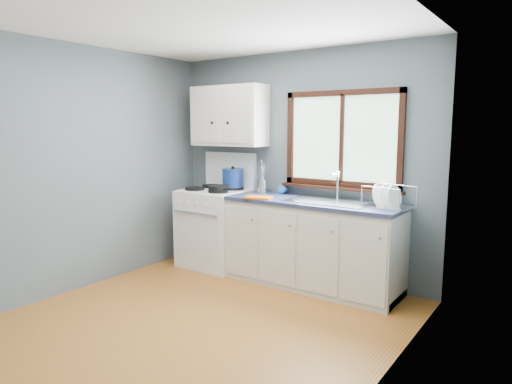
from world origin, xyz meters
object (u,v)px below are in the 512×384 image
Objects in this scene: stockpot at (233,178)px; gas_range at (215,225)px; thermos at (262,180)px; utensil_crock at (262,186)px; sink at (328,208)px; skillet at (219,188)px; base_cabinets at (312,248)px; dish_rack at (388,201)px.

gas_range is at bearing -140.67° from stockpot.
utensil_crock is at bearing -51.61° from thermos.
sink is (1.49, 0.02, 0.37)m from gas_range.
thermos reaches higher than skillet.
base_cabinets is at bearing 179.87° from sink.
stockpot is at bearing -174.84° from utensil_crock.
utensil_crock is at bearing 168.39° from base_cabinets.
dish_rack is at bearing 2.96° from sink.
dish_rack reaches higher than base_cabinets.
dish_rack is at bearing 1.35° from gas_range.
dish_rack reaches higher than skillet.
dish_rack is (2.08, 0.05, 0.48)m from gas_range.
base_cabinets is 2.20× the size of sink.
dish_rack is at bearing 18.81° from skillet.
dish_rack is at bearing -5.24° from thermos.
utensil_crock is (0.40, 0.04, -0.07)m from stockpot.
dish_rack is (1.92, -0.09, -0.09)m from stockpot.
thermos is at bearing 128.39° from utensil_crock.
sink is 1.34m from stockpot.
thermos reaches higher than base_cabinets.
utensil_crock is 1.28× the size of thermos.
sink reaches higher than thermos.
sink is at bearing -10.39° from thermos.
stockpot is 0.89× the size of utensil_crock.
thermos is (-0.02, 0.02, 0.07)m from utensil_crock.
gas_range is at bearing 153.88° from skillet.
gas_range is 1.62× the size of sink.
skillet is at bearing -38.92° from gas_range.
base_cabinets is (1.31, 0.02, -0.08)m from gas_range.
sink is 1.75× the size of dish_rack.
gas_range is 0.78m from utensil_crock.
gas_range is 3.64× the size of utensil_crock.
base_cabinets is at bearing -11.61° from utensil_crock.
sink is at bearing -164.42° from dish_rack.
base_cabinets is 0.96m from utensil_crock.
stockpot is at bearing 174.97° from sink.
utensil_crock reaches higher than stockpot.
skillet is at bearing -172.60° from sink.
dish_rack is (1.53, -0.14, -0.09)m from thermos.
thermos is at bearing 55.87° from skillet.
utensil_crock is (-0.74, 0.15, 0.59)m from base_cabinets.
base_cabinets is 0.48m from sink.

